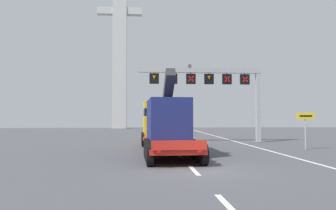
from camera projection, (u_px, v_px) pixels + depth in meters
ground at (205, 170)px, 15.23m from camera, size 112.00×112.00×0.00m
lane_markings at (166, 141)px, 33.10m from camera, size 0.20×50.54×0.01m
edge_line_right at (251, 146)px, 27.68m from camera, size 0.20×63.00×0.01m
overhead_lane_gantry at (214, 82)px, 31.25m from camera, size 11.74×0.90×7.27m
heavy_haul_truck_red at (164, 123)px, 23.97m from camera, size 3.31×14.12×5.30m
exit_sign_yellow at (306, 122)px, 24.57m from camera, size 1.33×0.15×2.72m
bridge_pylon_distant at (120, 32)px, 68.09m from camera, size 9.00×2.00×38.45m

